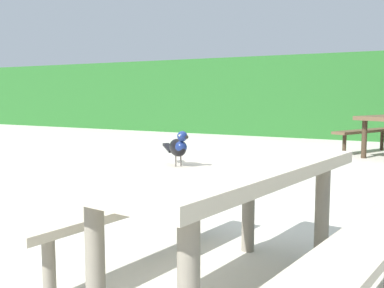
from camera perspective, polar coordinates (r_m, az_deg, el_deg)
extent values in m
plane|color=beige|center=(2.83, -1.41, -16.65)|extent=(60.00, 60.00, 0.00)
cube|color=#235B23|center=(12.60, 23.08, 5.56)|extent=(28.00, 2.33, 2.13)
cube|color=#B2A893|center=(2.41, 4.57, -3.24)|extent=(0.99, 1.88, 0.07)
cylinder|color=slate|center=(2.16, -12.18, -14.72)|extent=(0.09, 0.09, 0.67)
cylinder|color=slate|center=(3.21, 7.16, -7.62)|extent=(0.09, 0.09, 0.67)
cylinder|color=slate|center=(3.00, 16.15, -8.84)|extent=(0.09, 0.09, 0.67)
cube|color=#B2A893|center=(2.90, -7.40, -7.53)|extent=(0.50, 1.73, 0.05)
cylinder|color=slate|center=(2.56, -17.68, -14.79)|extent=(0.07, 0.07, 0.39)
cylinder|color=slate|center=(3.43, 0.20, -9.11)|extent=(0.07, 0.07, 0.39)
cube|color=#B2A893|center=(2.21, 20.48, -12.30)|extent=(0.50, 1.73, 0.05)
ellipsoid|color=black|center=(2.28, -1.83, -0.47)|extent=(0.16, 0.15, 0.09)
ellipsoid|color=navy|center=(2.24, -1.42, -0.41)|extent=(0.09, 0.09, 0.06)
sphere|color=navy|center=(2.22, -1.23, 0.99)|extent=(0.05, 0.05, 0.05)
sphere|color=#EAE08C|center=(2.21, -0.65, 1.12)|extent=(0.01, 0.01, 0.01)
sphere|color=#EAE08C|center=(2.20, -1.58, 1.08)|extent=(0.01, 0.01, 0.01)
cone|color=black|center=(2.18, -0.80, 0.90)|extent=(0.03, 0.03, 0.02)
cube|color=black|center=(2.39, -2.94, -0.49)|extent=(0.10, 0.09, 0.04)
cylinder|color=#47423D|center=(2.29, -1.43, -2.17)|extent=(0.01, 0.01, 0.05)
cylinder|color=#47423D|center=(2.28, -2.07, -2.21)|extent=(0.01, 0.01, 0.05)
cylinder|color=#382B1D|center=(8.41, 21.01, 0.58)|extent=(0.09, 0.09, 0.67)
cube|color=brown|center=(9.22, 21.04, 1.54)|extent=(0.94, 1.68, 0.05)
cylinder|color=#382B1D|center=(9.79, 22.96, 0.42)|extent=(0.07, 0.07, 0.39)
cylinder|color=#382B1D|center=(8.71, 18.76, -0.08)|extent=(0.07, 0.07, 0.39)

